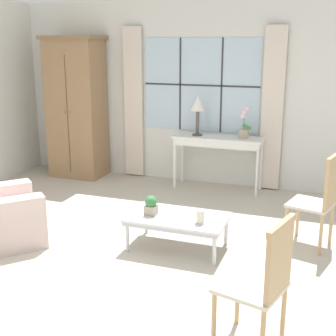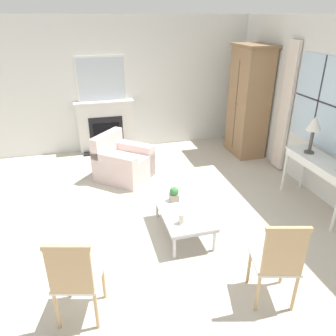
# 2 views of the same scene
# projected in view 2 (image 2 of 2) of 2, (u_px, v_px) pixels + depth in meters

# --- Properties ---
(ground_plane) EXTENTS (14.00, 14.00, 0.00)m
(ground_plane) POSITION_uv_depth(u_px,v_px,m) (143.00, 219.00, 4.94)
(ground_plane) COLOR #BCB2A3
(wall_back_windowed) EXTENTS (7.20, 0.14, 2.80)m
(wall_back_windowed) POSITION_uv_depth(u_px,v_px,m) (332.00, 115.00, 5.05)
(wall_back_windowed) COLOR silver
(wall_back_windowed) RESTS_ON ground_plane
(wall_left) EXTENTS (0.06, 7.20, 2.80)m
(wall_left) POSITION_uv_depth(u_px,v_px,m) (141.00, 85.00, 7.12)
(wall_left) COLOR silver
(wall_left) RESTS_ON ground_plane
(fireplace) EXTENTS (0.34, 1.26, 2.04)m
(fireplace) POSITION_uv_depth(u_px,v_px,m) (105.00, 122.00, 7.13)
(fireplace) COLOR black
(fireplace) RESTS_ON ground_plane
(armoire) EXTENTS (0.93, 0.62, 2.27)m
(armoire) POSITION_uv_depth(u_px,v_px,m) (249.00, 102.00, 6.81)
(armoire) COLOR #93704C
(armoire) RESTS_ON ground_plane
(console_table) EXTENTS (1.33, 0.45, 0.81)m
(console_table) POSITION_uv_depth(u_px,v_px,m) (322.00, 166.00, 4.94)
(console_table) COLOR white
(console_table) RESTS_ON ground_plane
(table_lamp) EXTENTS (0.24, 0.24, 0.59)m
(table_lamp) POSITION_uv_depth(u_px,v_px,m) (314.00, 126.00, 4.99)
(table_lamp) COLOR #4C4742
(table_lamp) RESTS_ON console_table
(armchair_upholstered) EXTENTS (1.18, 1.19, 0.83)m
(armchair_upholstered) POSITION_uv_depth(u_px,v_px,m) (123.00, 164.00, 6.06)
(armchair_upholstered) COLOR beige
(armchair_upholstered) RESTS_ON ground_plane
(side_chair_wooden) EXTENTS (0.54, 0.54, 1.05)m
(side_chair_wooden) POSITION_uv_depth(u_px,v_px,m) (279.00, 259.00, 3.26)
(side_chair_wooden) COLOR beige
(side_chair_wooden) RESTS_ON ground_plane
(accent_chair_wooden) EXTENTS (0.54, 0.54, 1.02)m
(accent_chair_wooden) POSITION_uv_depth(u_px,v_px,m) (75.00, 276.00, 3.08)
(accent_chair_wooden) COLOR beige
(accent_chair_wooden) RESTS_ON ground_plane
(coffee_table) EXTENTS (1.06, 0.63, 0.37)m
(coffee_table) POSITION_uv_depth(u_px,v_px,m) (184.00, 213.00, 4.50)
(coffee_table) COLOR silver
(coffee_table) RESTS_ON ground_plane
(potted_plant_small) EXTENTS (0.13, 0.13, 0.21)m
(potted_plant_small) POSITION_uv_depth(u_px,v_px,m) (174.00, 194.00, 4.67)
(potted_plant_small) COLOR tan
(potted_plant_small) RESTS_ON coffee_table
(pillar_candle) EXTENTS (0.12, 0.12, 0.16)m
(pillar_candle) POSITION_uv_depth(u_px,v_px,m) (182.00, 219.00, 4.17)
(pillar_candle) COLOR silver
(pillar_candle) RESTS_ON coffee_table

